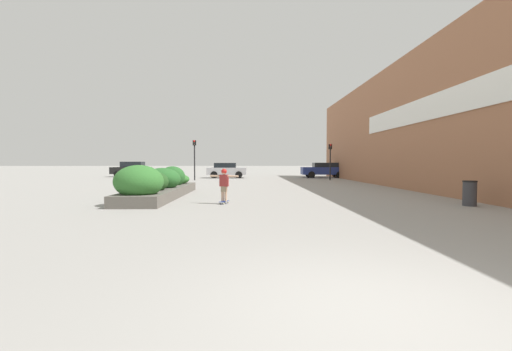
{
  "coord_description": "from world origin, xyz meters",
  "views": [
    {
      "loc": [
        -1.33,
        -3.52,
        1.56
      ],
      "look_at": [
        -0.96,
        15.64,
        0.83
      ],
      "focal_mm": 24.0,
      "sensor_mm": 36.0,
      "label": 1
    }
  ],
  "objects": [
    {
      "name": "car_center_left",
      "position": [
        16.46,
        32.32,
        0.78
      ],
      "size": [
        4.31,
        2.04,
        1.47
      ],
      "rotation": [
        0.0,
        0.0,
        -1.57
      ],
      "color": "maroon",
      "rests_on": "ground_plane"
    },
    {
      "name": "building_wall_right",
      "position": [
        7.87,
        15.82,
        3.87
      ],
      "size": [
        0.67,
        39.83,
        7.72
      ],
      "color": "#9E6647",
      "rests_on": "ground_plane"
    },
    {
      "name": "ground_plane",
      "position": [
        0.0,
        0.0,
        0.0
      ],
      "size": [
        300.0,
        300.0,
        0.0
      ],
      "primitive_type": "plane",
      "color": "gray"
    },
    {
      "name": "car_center_right",
      "position": [
        -3.62,
        30.85,
        0.81
      ],
      "size": [
        3.91,
        1.92,
        1.51
      ],
      "rotation": [
        0.0,
        0.0,
        -1.57
      ],
      "color": "#BCBCC1",
      "rests_on": "ground_plane"
    },
    {
      "name": "car_leftmost",
      "position": [
        -14.15,
        33.92,
        0.84
      ],
      "size": [
        4.09,
        1.84,
        1.64
      ],
      "rotation": [
        0.0,
        0.0,
        1.57
      ],
      "color": "black",
      "rests_on": "ground_plane"
    },
    {
      "name": "trash_bin",
      "position": [
        6.57,
        8.54,
        0.46
      ],
      "size": [
        0.47,
        0.47,
        0.91
      ],
      "color": "#38383D",
      "rests_on": "ground_plane"
    },
    {
      "name": "skateboard",
      "position": [
        -2.29,
        9.35,
        0.07
      ],
      "size": [
        0.38,
        0.62,
        0.1
      ],
      "rotation": [
        0.0,
        0.0,
        -0.36
      ],
      "color": "navy",
      "rests_on": "ground_plane"
    },
    {
      "name": "skateboarder",
      "position": [
        -2.29,
        9.35,
        0.84
      ],
      "size": [
        1.1,
        0.47,
        1.23
      ],
      "rotation": [
        0.0,
        0.0,
        -0.36
      ],
      "color": "tan",
      "rests_on": "skateboard"
    },
    {
      "name": "car_rightmost",
      "position": [
        6.28,
        31.07,
        0.82
      ],
      "size": [
        4.5,
        1.85,
        1.53
      ],
      "rotation": [
        0.0,
        0.0,
        1.57
      ],
      "color": "navy",
      "rests_on": "ground_plane"
    },
    {
      "name": "traffic_light_right",
      "position": [
        5.77,
        26.32,
        2.18
      ],
      "size": [
        0.28,
        0.3,
        3.17
      ],
      "color": "black",
      "rests_on": "ground_plane"
    },
    {
      "name": "planter_box",
      "position": [
        -5.31,
        11.62,
        0.59
      ],
      "size": [
        1.79,
        8.16,
        1.47
      ],
      "color": "#605B54",
      "rests_on": "ground_plane"
    },
    {
      "name": "traffic_light_left",
      "position": [
        -6.13,
        26.49,
        2.38
      ],
      "size": [
        0.28,
        0.3,
        3.5
      ],
      "color": "black",
      "rests_on": "ground_plane"
    }
  ]
}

